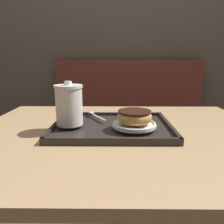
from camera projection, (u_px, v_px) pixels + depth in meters
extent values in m
cube|color=brown|center=(117.00, 34.00, 1.74)|extent=(8.00, 0.05, 2.40)
cube|color=brown|center=(129.00, 161.00, 1.71)|extent=(1.15, 0.44, 0.45)
cube|color=brown|center=(129.00, 95.00, 1.77)|extent=(1.15, 0.08, 0.55)
cube|color=tan|center=(120.00, 135.00, 0.78)|extent=(1.07, 0.84, 0.03)
cylinder|color=#333338|center=(120.00, 224.00, 0.87)|extent=(0.08, 0.08, 0.72)
cube|color=#282321|center=(112.00, 127.00, 0.80)|extent=(0.42, 0.33, 0.01)
cube|color=#282321|center=(111.00, 140.00, 0.64)|extent=(0.42, 0.01, 0.01)
cube|color=#282321|center=(112.00, 114.00, 0.95)|extent=(0.42, 0.01, 0.01)
cube|color=#282321|center=(56.00, 124.00, 0.80)|extent=(0.01, 0.33, 0.01)
cube|color=#282321|center=(168.00, 124.00, 0.79)|extent=(0.01, 0.33, 0.01)
cylinder|color=white|center=(69.00, 107.00, 0.76)|extent=(0.09, 0.09, 0.13)
cylinder|color=white|center=(68.00, 87.00, 0.74)|extent=(0.10, 0.10, 0.01)
cylinder|color=white|center=(68.00, 83.00, 0.74)|extent=(0.03, 0.03, 0.01)
cylinder|color=white|center=(134.00, 125.00, 0.75)|extent=(0.15, 0.15, 0.01)
torus|color=white|center=(134.00, 124.00, 0.75)|extent=(0.15, 0.15, 0.01)
torus|color=tan|center=(134.00, 117.00, 0.74)|extent=(0.12, 0.12, 0.04)
cylinder|color=#381E14|center=(135.00, 111.00, 0.74)|extent=(0.11, 0.11, 0.00)
ellipsoid|color=silver|center=(91.00, 113.00, 0.92)|extent=(0.04, 0.04, 0.01)
cube|color=silver|center=(99.00, 117.00, 0.86)|extent=(0.06, 0.10, 0.00)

